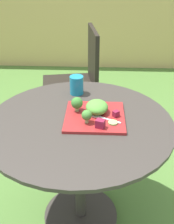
{
  "coord_description": "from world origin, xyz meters",
  "views": [
    {
      "loc": [
        0.09,
        -1.15,
        1.43
      ],
      "look_at": [
        0.04,
        0.01,
        0.75
      ],
      "focal_mm": 44.71,
      "sensor_mm": 36.0,
      "label": 1
    }
  ],
  "objects": [
    {
      "name": "lettuce_mound",
      "position": [
        0.08,
        0.06,
        0.75
      ],
      "size": [
        0.11,
        0.13,
        0.06
      ],
      "primitive_type": "ellipsoid",
      "color": "#519338",
      "rests_on": "salad_plate"
    },
    {
      "name": "broccoli_floret_1",
      "position": [
        0.04,
        -0.04,
        0.76
      ],
      "size": [
        0.05,
        0.05,
        0.07
      ],
      "color": "#99B770",
      "rests_on": "salad_plate"
    },
    {
      "name": "ground_plane",
      "position": [
        0.0,
        0.0,
        0.0
      ],
      "size": [
        12.0,
        12.0,
        0.0
      ],
      "primitive_type": "plane",
      "color": "#4C7533"
    },
    {
      "name": "cucumber_slice_0",
      "position": [
        0.16,
        -0.04,
        0.73
      ],
      "size": [
        0.04,
        0.04,
        0.01
      ],
      "primitive_type": "cylinder",
      "color": "#8EB766",
      "rests_on": "salad_plate"
    },
    {
      "name": "beet_chunk_0",
      "position": [
        0.18,
        0.02,
        0.74
      ],
      "size": [
        0.04,
        0.04,
        0.03
      ],
      "primitive_type": "cube",
      "rotation": [
        0.0,
        0.0,
        0.67
      ],
      "color": "maroon",
      "rests_on": "salad_plate"
    },
    {
      "name": "broccoli_floret_0",
      "position": [
        -0.02,
        0.07,
        0.77
      ],
      "size": [
        0.06,
        0.06,
        0.07
      ],
      "color": "#99B770",
      "rests_on": "salad_plate"
    },
    {
      "name": "drinking_glass",
      "position": [
        -0.03,
        0.29,
        0.76
      ],
      "size": [
        0.08,
        0.08,
        0.11
      ],
      "color": "teal",
      "rests_on": "patio_table"
    },
    {
      "name": "beet_chunk_1",
      "position": [
        0.1,
        -0.08,
        0.74
      ],
      "size": [
        0.05,
        0.04,
        0.04
      ],
      "primitive_type": "cube",
      "rotation": [
        0.0,
        0.0,
        2.78
      ],
      "color": "maroon",
      "rests_on": "salad_plate"
    },
    {
      "name": "salad_plate",
      "position": [
        0.08,
        0.03,
        0.72
      ],
      "size": [
        0.29,
        0.29,
        0.01
      ],
      "primitive_type": "cube",
      "color": "maroon",
      "rests_on": "patio_table"
    },
    {
      "name": "patio_chair",
      "position": [
        -0.07,
        0.99,
        0.53
      ],
      "size": [
        0.51,
        0.51,
        0.9
      ],
      "color": "black",
      "rests_on": "ground_plane"
    },
    {
      "name": "fork",
      "position": [
        0.11,
        -0.0,
        0.72
      ],
      "size": [
        0.15,
        0.08,
        0.0
      ],
      "color": "silver",
      "rests_on": "salad_plate"
    },
    {
      "name": "bamboo_fence",
      "position": [
        0.0,
        2.57,
        0.85
      ],
      "size": [
        8.0,
        0.08,
        1.69
      ],
      "primitive_type": "cube",
      "color": "tan",
      "rests_on": "ground_plane"
    },
    {
      "name": "patio_table",
      "position": [
        0.0,
        0.0,
        0.46
      ],
      "size": [
        0.92,
        0.92,
        0.71
      ],
      "color": "#38332D",
      "rests_on": "ground_plane"
    }
  ]
}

